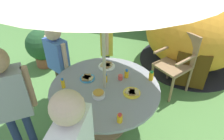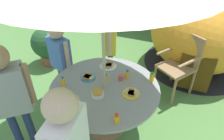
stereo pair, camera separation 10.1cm
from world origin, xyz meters
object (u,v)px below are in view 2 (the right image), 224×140
child_in_yellow_shirt (110,37)px  child_in_grey_shirt (8,91)px  wooden_chair (181,61)px  plate_near_right (131,93)px  snack_bowl (98,93)px  garden_table (105,96)px  juice_bottle_mid_right (56,103)px  child_in_blue_shirt (60,53)px  juice_bottle_far_left (63,82)px  plate_front_edge (108,66)px  juice_bottle_center_back (152,77)px  juice_bottle_mid_left (127,74)px  potted_plant (47,44)px  juice_bottle_near_left (83,115)px  cup_near (121,78)px  juice_bottle_center_front (106,78)px  dome_tent (201,32)px  juice_bottle_far_right (117,118)px  plate_back_edge (88,77)px

child_in_yellow_shirt → child_in_grey_shirt: 1.69m
wooden_chair → plate_near_right: (-0.46, -1.13, 0.15)m
wooden_chair → snack_bowl: 1.53m
plate_near_right → garden_table: bearing=178.7°
plate_near_right → juice_bottle_mid_right: bearing=-145.5°
wooden_chair → child_in_blue_shirt: bearing=-118.8°
garden_table → child_in_grey_shirt: child_in_grey_shirt is taller
juice_bottle_far_left → snack_bowl: bearing=-1.5°
snack_bowl → plate_front_edge: 0.60m
child_in_blue_shirt → snack_bowl: child_in_blue_shirt is taller
juice_bottle_center_back → juice_bottle_mid_left: (-0.30, -0.04, -0.01)m
potted_plant → child_in_blue_shirt: (0.81, -0.71, 0.38)m
juice_bottle_near_left → juice_bottle_center_back: bearing=59.7°
plate_front_edge → juice_bottle_far_left: 0.67m
potted_plant → child_in_yellow_shirt: size_ratio=0.56×
snack_bowl → juice_bottle_far_left: juice_bottle_far_left is taller
snack_bowl → cup_near: size_ratio=2.31×
cup_near → juice_bottle_far_left: bearing=-148.8°
plate_front_edge → juice_bottle_mid_left: juice_bottle_mid_left is taller
child_in_blue_shirt → child_in_grey_shirt: 0.99m
juice_bottle_near_left → child_in_yellow_shirt: bearing=102.0°
wooden_chair → juice_bottle_near_left: size_ratio=7.51×
child_in_yellow_shirt → juice_bottle_center_front: size_ratio=11.32×
plate_front_edge → dome_tent: bearing=55.1°
plate_front_edge → juice_bottle_far_right: size_ratio=2.18×
plate_front_edge → juice_bottle_far_right: 0.97m
snack_bowl → potted_plant: bearing=143.2°
garden_table → juice_bottle_mid_left: bearing=54.2°
snack_bowl → cup_near: bearing=68.7°
juice_bottle_mid_left → juice_bottle_mid_right: 0.93m
juice_bottle_far_left → plate_front_edge: bearing=59.1°
child_in_yellow_shirt → juice_bottle_far_left: bearing=-25.2°
child_in_grey_shirt → juice_bottle_far_left: size_ratio=11.03×
plate_front_edge → cup_near: size_ratio=3.64×
juice_bottle_center_front → cup_near: size_ratio=1.86×
child_in_yellow_shirt → juice_bottle_mid_left: (0.51, -0.71, -0.10)m
plate_back_edge → juice_bottle_center_back: size_ratio=1.49×
juice_bottle_far_left → juice_bottle_mid_left: (0.66, 0.43, -0.01)m
child_in_grey_shirt → dome_tent: bearing=16.5°
plate_back_edge → child_in_blue_shirt: bearing=156.0°
child_in_yellow_shirt → juice_bottle_far_right: 1.57m
potted_plant → dome_tent: bearing=20.7°
potted_plant → plate_front_edge: size_ratio=3.24×
wooden_chair → juice_bottle_mid_left: bearing=-89.8°
garden_table → snack_bowl: 0.25m
plate_back_edge → juice_bottle_center_front: size_ratio=1.62×
juice_bottle_mid_right → garden_table: bearing=53.7°
dome_tent → potted_plant: dome_tent is taller
snack_bowl → cup_near: (0.15, 0.37, -0.00)m
juice_bottle_near_left → child_in_grey_shirt: bearing=-171.8°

